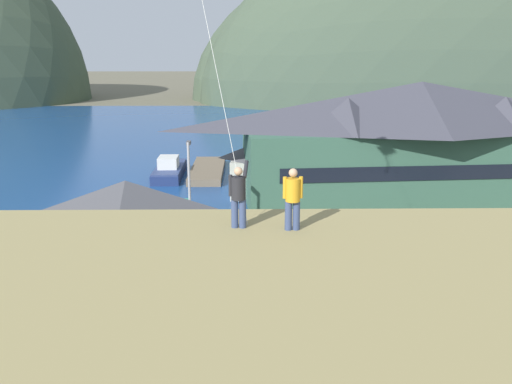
{
  "coord_description": "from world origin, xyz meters",
  "views": [
    {
      "loc": [
        -1.69,
        -22.73,
        12.35
      ],
      "look_at": [
        -1.2,
        9.0,
        4.11
      ],
      "focal_mm": 38.76,
      "sensor_mm": 36.0,
      "label": 1
    }
  ],
  "objects_px": {
    "storage_shed_near_lot": "(127,221)",
    "parked_car_front_row_red": "(321,250)",
    "storage_shed_waterside": "(261,168)",
    "parked_car_mid_row_far": "(496,295)",
    "harbor_lodge": "(418,140)",
    "person_kite_flyer": "(238,195)",
    "person_companion": "(293,197)",
    "parked_car_mid_row_near": "(394,299)",
    "wharf_dock": "(208,170)",
    "parked_car_corner_spot": "(49,297)",
    "parking_light_pole": "(189,187)",
    "moored_boat_wharfside": "(169,170)"
  },
  "relations": [
    {
      "from": "wharf_dock",
      "to": "parked_car_mid_row_far",
      "type": "xyz_separation_m",
      "value": [
        15.86,
        -31.15,
        0.71
      ]
    },
    {
      "from": "person_kite_flyer",
      "to": "person_companion",
      "type": "bearing_deg",
      "value": -8.65
    },
    {
      "from": "storage_shed_near_lot",
      "to": "parking_light_pole",
      "type": "bearing_deg",
      "value": 36.13
    },
    {
      "from": "storage_shed_near_lot",
      "to": "parked_car_front_row_red",
      "type": "bearing_deg",
      "value": -3.62
    },
    {
      "from": "storage_shed_waterside",
      "to": "parked_car_mid_row_near",
      "type": "bearing_deg",
      "value": -76.05
    },
    {
      "from": "moored_boat_wharfside",
      "to": "parking_light_pole",
      "type": "bearing_deg",
      "value": -78.48
    },
    {
      "from": "person_kite_flyer",
      "to": "person_companion",
      "type": "height_order",
      "value": "person_kite_flyer"
    },
    {
      "from": "person_companion",
      "to": "harbor_lodge",
      "type": "bearing_deg",
      "value": 66.9
    },
    {
      "from": "moored_boat_wharfside",
      "to": "person_companion",
      "type": "relative_size",
      "value": 4.78
    },
    {
      "from": "storage_shed_waterside",
      "to": "moored_boat_wharfside",
      "type": "distance_m",
      "value": 11.72
    },
    {
      "from": "parked_car_front_row_red",
      "to": "parking_light_pole",
      "type": "bearing_deg",
      "value": 157.88
    },
    {
      "from": "person_kite_flyer",
      "to": "person_companion",
      "type": "distance_m",
      "value": 1.51
    },
    {
      "from": "parking_light_pole",
      "to": "person_companion",
      "type": "height_order",
      "value": "person_companion"
    },
    {
      "from": "storage_shed_near_lot",
      "to": "wharf_dock",
      "type": "xyz_separation_m",
      "value": [
        2.93,
        24.25,
        -2.28
      ]
    },
    {
      "from": "wharf_dock",
      "to": "parked_car_front_row_red",
      "type": "distance_m",
      "value": 26.33
    },
    {
      "from": "storage_shed_near_lot",
      "to": "person_companion",
      "type": "bearing_deg",
      "value": -63.05
    },
    {
      "from": "harbor_lodge",
      "to": "parked_car_corner_spot",
      "type": "height_order",
      "value": "harbor_lodge"
    },
    {
      "from": "parked_car_front_row_red",
      "to": "person_companion",
      "type": "relative_size",
      "value": 2.43
    },
    {
      "from": "wharf_dock",
      "to": "parked_car_mid_row_far",
      "type": "relative_size",
      "value": 2.63
    },
    {
      "from": "harbor_lodge",
      "to": "parked_car_corner_spot",
      "type": "bearing_deg",
      "value": -138.97
    },
    {
      "from": "person_kite_flyer",
      "to": "parked_car_mid_row_far",
      "type": "bearing_deg",
      "value": 37.13
    },
    {
      "from": "parked_car_front_row_red",
      "to": "parked_car_mid_row_far",
      "type": "relative_size",
      "value": 0.98
    },
    {
      "from": "parked_car_mid_row_near",
      "to": "storage_shed_waterside",
      "type": "bearing_deg",
      "value": 103.95
    },
    {
      "from": "harbor_lodge",
      "to": "wharf_dock",
      "type": "relative_size",
      "value": 2.68
    },
    {
      "from": "parking_light_pole",
      "to": "storage_shed_near_lot",
      "type": "bearing_deg",
      "value": -143.87
    },
    {
      "from": "moored_boat_wharfside",
      "to": "parked_car_mid_row_far",
      "type": "xyz_separation_m",
      "value": [
        19.55,
        -29.79,
        0.34
      ]
    },
    {
      "from": "parked_car_corner_spot",
      "to": "harbor_lodge",
      "type": "bearing_deg",
      "value": 41.03
    },
    {
      "from": "parking_light_pole",
      "to": "person_kite_flyer",
      "type": "relative_size",
      "value": 3.65
    },
    {
      "from": "storage_shed_near_lot",
      "to": "parked_car_corner_spot",
      "type": "height_order",
      "value": "storage_shed_near_lot"
    },
    {
      "from": "parking_light_pole",
      "to": "person_kite_flyer",
      "type": "bearing_deg",
      "value": -79.68
    },
    {
      "from": "storage_shed_waterside",
      "to": "parked_car_mid_row_far",
      "type": "distance_m",
      "value": 24.83
    },
    {
      "from": "parked_car_mid_row_near",
      "to": "person_kite_flyer",
      "type": "height_order",
      "value": "person_kite_flyer"
    },
    {
      "from": "wharf_dock",
      "to": "parking_light_pole",
      "type": "xyz_separation_m",
      "value": [
        0.47,
        -21.77,
        3.67
      ]
    },
    {
      "from": "moored_boat_wharfside",
      "to": "parked_car_mid_row_near",
      "type": "bearing_deg",
      "value": -64.23
    },
    {
      "from": "storage_shed_near_lot",
      "to": "person_companion",
      "type": "height_order",
      "value": "person_companion"
    },
    {
      "from": "harbor_lodge",
      "to": "parked_car_mid_row_far",
      "type": "xyz_separation_m",
      "value": [
        -2.1,
        -20.3,
        -4.14
      ]
    },
    {
      "from": "storage_shed_near_lot",
      "to": "wharf_dock",
      "type": "height_order",
      "value": "storage_shed_near_lot"
    },
    {
      "from": "storage_shed_near_lot",
      "to": "parked_car_corner_spot",
      "type": "relative_size",
      "value": 1.85
    },
    {
      "from": "moored_boat_wharfside",
      "to": "parking_light_pole",
      "type": "distance_m",
      "value": 21.08
    },
    {
      "from": "harbor_lodge",
      "to": "wharf_dock",
      "type": "bearing_deg",
      "value": 148.85
    },
    {
      "from": "wharf_dock",
      "to": "storage_shed_near_lot",
      "type": "bearing_deg",
      "value": -96.9
    },
    {
      "from": "parked_car_mid_row_near",
      "to": "parking_light_pole",
      "type": "height_order",
      "value": "parking_light_pole"
    },
    {
      "from": "parked_car_corner_spot",
      "to": "parked_car_front_row_red",
      "type": "bearing_deg",
      "value": 24.2
    },
    {
      "from": "storage_shed_waterside",
      "to": "person_companion",
      "type": "height_order",
      "value": "person_companion"
    },
    {
      "from": "harbor_lodge",
      "to": "parked_car_mid_row_near",
      "type": "distance_m",
      "value": 22.26
    },
    {
      "from": "parked_car_mid_row_far",
      "to": "parking_light_pole",
      "type": "distance_m",
      "value": 18.27
    },
    {
      "from": "parked_car_mid_row_near",
      "to": "person_companion",
      "type": "bearing_deg",
      "value": -121.87
    },
    {
      "from": "parked_car_mid_row_far",
      "to": "parked_car_corner_spot",
      "type": "xyz_separation_m",
      "value": [
        -21.13,
        0.08,
        0.0
      ]
    },
    {
      "from": "wharf_dock",
      "to": "person_kite_flyer",
      "type": "height_order",
      "value": "person_kite_flyer"
    },
    {
      "from": "parked_car_corner_spot",
      "to": "person_kite_flyer",
      "type": "distance_m",
      "value": 14.89
    }
  ]
}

